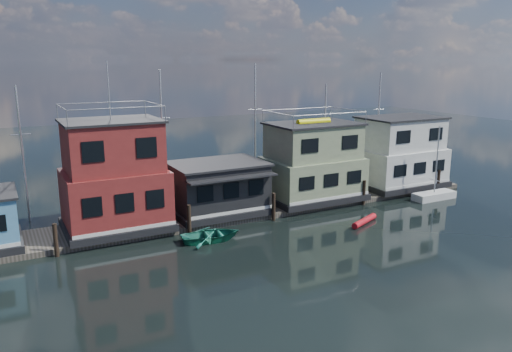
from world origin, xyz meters
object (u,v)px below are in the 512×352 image
dinghy_teal (211,235)px  houseboat_dark (218,188)px  houseboat_white (399,153)px  day_sailer (434,195)px  red_kayak (364,221)px  houseboat_red (114,178)px  houseboat_green (313,163)px

dinghy_teal → houseboat_dark: bearing=-22.5°
houseboat_white → dinghy_teal: 22.38m
houseboat_white → day_sailer: 5.36m
red_kayak → houseboat_white: bearing=11.2°
houseboat_red → day_sailer: bearing=-9.0°
houseboat_white → red_kayak: bearing=-144.9°
day_sailer → red_kayak: bearing=-165.6°
houseboat_red → houseboat_green: bearing=0.0°
houseboat_red → houseboat_white: bearing=0.0°
houseboat_red → houseboat_green: (17.00, 0.00, -0.55)m
houseboat_white → red_kayak: houseboat_white is taller
houseboat_dark → houseboat_white: size_ratio=0.88×
dinghy_teal → day_sailer: bearing=-82.3°
dinghy_teal → houseboat_green: bearing=-61.2°
houseboat_dark → dinghy_teal: size_ratio=1.79×
houseboat_red → red_kayak: (17.22, -6.88, -3.86)m
houseboat_white → houseboat_green: bearing=180.0°
houseboat_dark → houseboat_green: houseboat_green is taller
houseboat_green → houseboat_white: houseboat_green is taller
houseboat_white → dinghy_teal: size_ratio=2.03×
houseboat_red → houseboat_white: houseboat_red is taller
houseboat_green → day_sailer: size_ratio=1.27×
houseboat_white → houseboat_red: bearing=-180.0°
houseboat_red → houseboat_white: (27.00, 0.00, -0.57)m
dinghy_teal → houseboat_red: bearing=54.9°
houseboat_red → red_kayak: 18.94m
houseboat_dark → day_sailer: bearing=-12.6°
houseboat_red → houseboat_white: 27.01m
day_sailer → dinghy_teal: 22.00m
houseboat_dark → houseboat_white: 19.03m
houseboat_green → red_kayak: houseboat_green is taller
houseboat_red → red_kayak: size_ratio=3.64×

